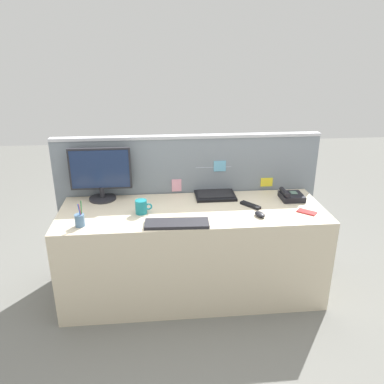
# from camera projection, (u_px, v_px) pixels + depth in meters

# --- Properties ---
(ground_plane) EXTENTS (10.00, 10.00, 0.00)m
(ground_plane) POSITION_uv_depth(u_px,v_px,m) (193.00, 291.00, 3.15)
(ground_plane) COLOR slate
(desk) EXTENTS (1.98, 0.68, 0.73)m
(desk) POSITION_uv_depth(u_px,v_px,m) (193.00, 252.00, 3.01)
(desk) COLOR beige
(desk) RESTS_ON ground_plane
(cubicle_divider) EXTENTS (2.16, 0.07, 1.21)m
(cubicle_divider) POSITION_uv_depth(u_px,v_px,m) (188.00, 205.00, 3.28)
(cubicle_divider) COLOR gray
(cubicle_divider) RESTS_ON ground_plane
(desktop_monitor) EXTENTS (0.48, 0.21, 0.42)m
(desktop_monitor) POSITION_uv_depth(u_px,v_px,m) (101.00, 172.00, 2.99)
(desktop_monitor) COLOR #232328
(desktop_monitor) RESTS_ON desk
(laptop) EXTENTS (0.32, 0.28, 0.23)m
(laptop) POSITION_uv_depth(u_px,v_px,m) (214.00, 188.00, 3.16)
(laptop) COLOR black
(laptop) RESTS_ON desk
(desk_phone) EXTENTS (0.17, 0.18, 0.08)m
(desk_phone) POSITION_uv_depth(u_px,v_px,m) (291.00, 196.00, 3.05)
(desk_phone) COLOR black
(desk_phone) RESTS_ON desk
(keyboard_main) EXTENTS (0.44, 0.17, 0.02)m
(keyboard_main) POSITION_uv_depth(u_px,v_px,m) (177.00, 224.00, 2.63)
(keyboard_main) COLOR #232328
(keyboard_main) RESTS_ON desk
(computer_mouse_right_hand) EXTENTS (0.09, 0.11, 0.03)m
(computer_mouse_right_hand) POSITION_uv_depth(u_px,v_px,m) (260.00, 214.00, 2.76)
(computer_mouse_right_hand) COLOR black
(computer_mouse_right_hand) RESTS_ON desk
(pen_cup) EXTENTS (0.07, 0.07, 0.18)m
(pen_cup) POSITION_uv_depth(u_px,v_px,m) (80.00, 220.00, 2.60)
(pen_cup) COLOR #4C7093
(pen_cup) RESTS_ON desk
(cell_phone_red_case) EXTENTS (0.15, 0.14, 0.01)m
(cell_phone_red_case) POSITION_uv_depth(u_px,v_px,m) (307.00, 212.00, 2.82)
(cell_phone_red_case) COLOR #B22323
(cell_phone_red_case) RESTS_ON desk
(tv_remote) EXTENTS (0.14, 0.16, 0.02)m
(tv_remote) POSITION_uv_depth(u_px,v_px,m) (250.00, 205.00, 2.93)
(tv_remote) COLOR black
(tv_remote) RESTS_ON desk
(coffee_mug) EXTENTS (0.12, 0.08, 0.10)m
(coffee_mug) POSITION_uv_depth(u_px,v_px,m) (141.00, 207.00, 2.80)
(coffee_mug) COLOR #197A84
(coffee_mug) RESTS_ON desk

